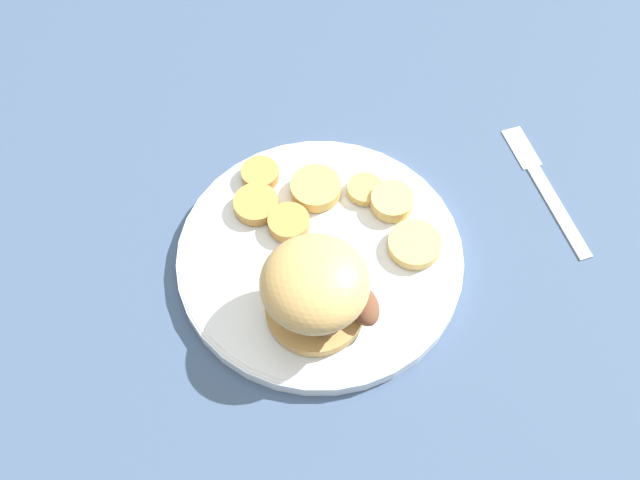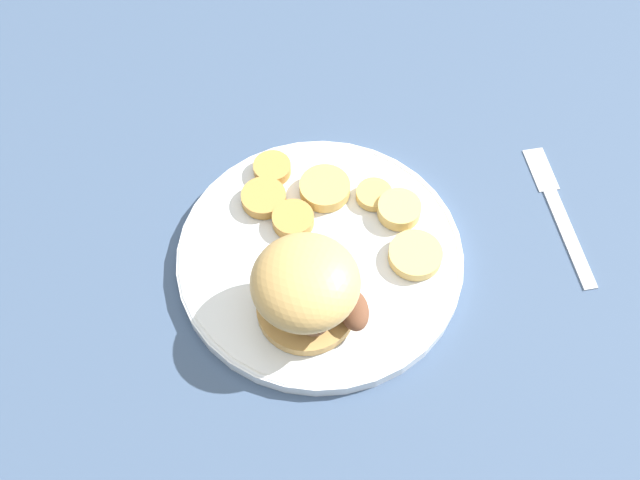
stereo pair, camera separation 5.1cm
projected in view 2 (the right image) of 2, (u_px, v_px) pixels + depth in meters
name	position (u px, v px, depth m)	size (l,w,h in m)	color
ground_plane	(320.00, 261.00, 0.79)	(4.00, 4.00, 0.00)	#3D5170
dinner_plate	(320.00, 256.00, 0.78)	(0.30, 0.30, 0.02)	white
sandwich	(308.00, 289.00, 0.70)	(0.12, 0.10, 0.09)	tan
potato_round_0	(264.00, 198.00, 0.81)	(0.05, 0.05, 0.01)	#BC8942
potato_round_1	(272.00, 168.00, 0.83)	(0.04, 0.04, 0.01)	#BC8942
potato_round_2	(374.00, 194.00, 0.81)	(0.04, 0.04, 0.01)	tan
potato_round_3	(399.00, 209.00, 0.80)	(0.05, 0.05, 0.02)	#DBB766
potato_round_4	(325.00, 188.00, 0.81)	(0.06, 0.06, 0.01)	tan
potato_round_5	(293.00, 219.00, 0.79)	(0.04, 0.04, 0.01)	#BC8942
potato_round_6	(415.00, 255.00, 0.77)	(0.06, 0.06, 0.01)	#DBB766
fork	(559.00, 212.00, 0.82)	(0.15, 0.14, 0.00)	silver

